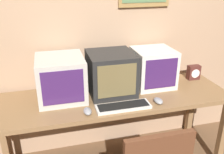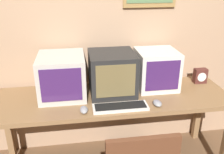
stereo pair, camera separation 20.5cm
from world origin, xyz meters
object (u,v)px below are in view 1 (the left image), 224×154
Objects in this scene: monitor_left at (61,78)px; mouse_far_corner at (88,111)px; keyboard_main at (123,106)px; monitor_center at (111,73)px; desk_clock at (194,72)px; monitor_right at (153,68)px; mouse_near_keyboard at (158,101)px.

mouse_far_corner is (0.16, -0.32, -0.16)m from monitor_left.
keyboard_main is 4.10× the size of mouse_far_corner.
monitor_center reaches higher than keyboard_main.
monitor_center is 2.79× the size of desk_clock.
monitor_center reaches higher than monitor_right.
keyboard_main is at bearing -86.31° from monitor_center.
monitor_center is 0.44m from mouse_far_corner.
monitor_right is at bearing 75.09° from mouse_near_keyboard.
mouse_far_corner is (-0.26, -0.31, -0.16)m from monitor_center.
monitor_left is 4.14× the size of mouse_near_keyboard.
keyboard_main is 0.30m from mouse_near_keyboard.
monitor_right is (0.83, 0.04, -0.00)m from monitor_left.
monitor_left is 1.08× the size of monitor_center.
desk_clock is (0.84, 0.37, 0.06)m from keyboard_main.
monitor_right is at bearing 41.65° from keyboard_main.
mouse_near_keyboard is (0.74, -0.30, -0.16)m from monitor_left.
mouse_near_keyboard is 0.73× the size of desk_clock.
monitor_center is at bearing 137.04° from mouse_near_keyboard.
monitor_center is 0.91× the size of keyboard_main.
monitor_right is at bearing 28.00° from mouse_far_corner.
monitor_left is 0.99× the size of keyboard_main.
mouse_near_keyboard is at bearing 0.93° from keyboard_main.
monitor_center is 3.73× the size of mouse_far_corner.
mouse_near_keyboard is (-0.09, -0.34, -0.15)m from monitor_right.
mouse_far_corner is at bearing -177.84° from keyboard_main.
desk_clock reaches higher than mouse_near_keyboard.
desk_clock is at bearing 34.18° from mouse_near_keyboard.
keyboard_main is at bearing -138.35° from monitor_right.
monitor_center is 0.41m from monitor_right.
monitor_left is 3.02× the size of desk_clock.
mouse_far_corner is 0.75× the size of desk_clock.
mouse_far_corner is at bearing -152.00° from monitor_right.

